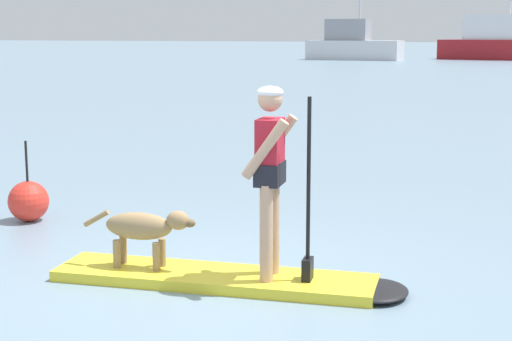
% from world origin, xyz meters
% --- Properties ---
extents(ground_plane, '(400.00, 400.00, 0.00)m').
position_xyz_m(ground_plane, '(0.00, 0.00, 0.00)').
color(ground_plane, gray).
extents(paddleboard, '(3.34, 1.16, 0.10)m').
position_xyz_m(paddleboard, '(0.22, 0.03, 0.05)').
color(paddleboard, yellow).
rests_on(paddleboard, ground_plane).
extents(person_paddler, '(0.64, 0.53, 1.73)m').
position_xyz_m(person_paddler, '(0.54, 0.08, 1.11)').
color(person_paddler, tan).
rests_on(person_paddler, paddleboard).
extents(dog, '(1.12, 0.32, 0.57)m').
position_xyz_m(dog, '(-0.68, -0.10, 0.48)').
color(dog, '#997A51').
rests_on(dog, paddleboard).
extents(moored_boat_far_starboard, '(8.13, 2.78, 10.39)m').
position_xyz_m(moored_boat_far_starboard, '(-16.00, 60.31, 1.34)').
color(moored_boat_far_starboard, silver).
rests_on(moored_boat_far_starboard, ground_plane).
extents(moored_boat_starboard, '(10.90, 4.95, 10.96)m').
position_xyz_m(moored_boat_starboard, '(-4.36, 65.45, 1.46)').
color(moored_boat_starboard, maroon).
rests_on(moored_boat_starboard, ground_plane).
extents(marker_buoy, '(0.50, 0.50, 1.00)m').
position_xyz_m(marker_buoy, '(-3.17, 1.31, 0.25)').
color(marker_buoy, red).
rests_on(marker_buoy, ground_plane).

